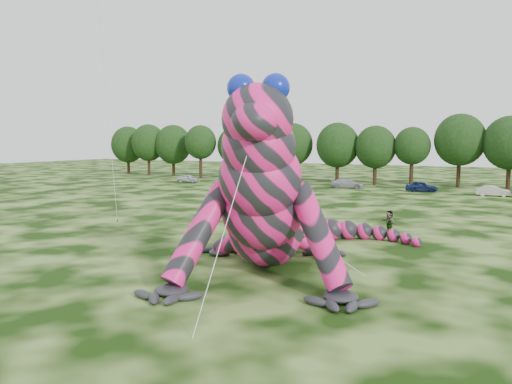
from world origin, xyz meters
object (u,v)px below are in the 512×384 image
object	(u,v)px
tree_8	(375,155)
car_2	(274,181)
tree_5	(267,151)
car_5	(493,191)
tree_11	(510,153)
car_1	(246,180)
spectator_5	(389,222)
car_4	(421,186)
car_3	(348,183)
tree_2	(173,150)
inflatable_gecko	(269,175)
tree_10	(459,151)
car_0	(188,178)
spectator_4	(253,188)
spectator_1	(238,201)
tree_6	(293,153)
tree_0	(128,150)
tree_4	(234,153)
tree_1	(149,150)
tree_9	(412,157)
tree_7	(337,153)
tree_3	(201,152)

from	to	relation	value
tree_8	car_2	size ratio (longest dim) A/B	1.92
tree_5	car_5	world-z (taller)	tree_5
tree_11	car_1	bearing A→B (deg)	-166.08
tree_5	tree_8	bearing A→B (deg)	-4.39
tree_11	spectator_5	distance (m)	41.31
car_5	car_4	bearing A→B (deg)	72.99
car_3	tree_2	bearing A→B (deg)	68.55
inflatable_gecko	tree_10	size ratio (longest dim) A/B	1.83
tree_10	car_5	bearing A→B (deg)	-64.73
car_0	spectator_4	distance (m)	21.28
inflatable_gecko	spectator_1	bearing A→B (deg)	103.83
tree_2	spectator_5	size ratio (longest dim) A/B	5.66
tree_11	car_5	distance (m)	11.06
tree_6	tree_11	distance (m)	31.38
tree_0	tree_2	distance (m)	11.55
inflatable_gecko	tree_4	world-z (taller)	inflatable_gecko
inflatable_gecko	spectator_5	distance (m)	12.98
car_3	tree_8	bearing A→B (deg)	-24.62
inflatable_gecko	tree_4	distance (m)	61.88
tree_0	car_4	bearing A→B (deg)	-9.31
car_4	car_5	size ratio (longest dim) A/B	1.04
tree_1	car_0	bearing A→B (deg)	-31.61
tree_6	car_5	xyz separation A→B (m)	(29.87, -8.53, -4.10)
tree_0	car_1	bearing A→B (deg)	-17.04
tree_9	tree_10	bearing A→B (deg)	11.02
tree_5	car_1	distance (m)	10.14
tree_0	spectator_4	distance (m)	46.42
tree_5	tree_8	xyz separation A→B (m)	(18.91, -1.45, -0.43)
car_1	car_3	distance (m)	15.83
tree_10	spectator_1	bearing A→B (deg)	-115.33
tree_0	tree_4	size ratio (longest dim) A/B	1.05
tree_5	tree_11	distance (m)	36.91
car_3	car_5	size ratio (longest dim) A/B	1.20
tree_2	tree_9	distance (m)	44.11
car_1	car_2	bearing A→B (deg)	-90.66
tree_11	car_5	size ratio (longest dim) A/B	2.58
tree_1	car_4	bearing A→B (deg)	-9.13
tree_4	car_0	bearing A→B (deg)	-103.19
car_2	spectator_1	xyz separation A→B (m)	(8.15, -25.46, 0.20)
inflatable_gecko	spectator_4	xyz separation A→B (m)	(-17.02, 30.52, -3.99)
car_4	tree_7	bearing A→B (deg)	52.52
tree_0	tree_3	world-z (taller)	tree_0
car_3	car_4	bearing A→B (deg)	-99.83
tree_9	car_3	distance (m)	11.03
tree_2	spectator_1	xyz separation A→B (m)	(33.86, -35.16, -3.97)
tree_9	spectator_1	distance (m)	35.43
tree_0	car_4	xyz separation A→B (m)	(58.32, -9.56, -4.06)
tree_10	car_1	world-z (taller)	tree_10
tree_4	car_3	bearing A→B (deg)	-20.49
car_3	tree_11	bearing A→B (deg)	-75.81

